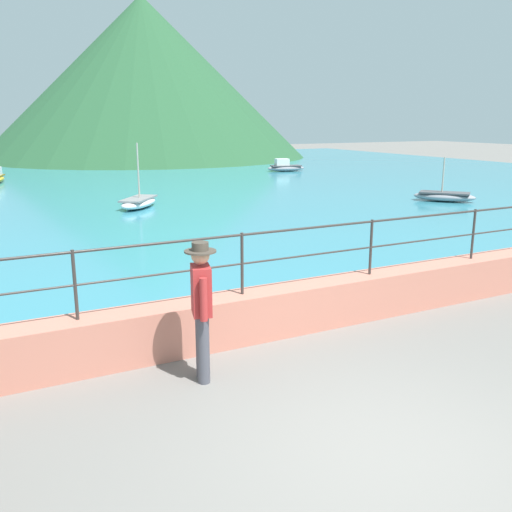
% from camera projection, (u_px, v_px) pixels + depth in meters
% --- Properties ---
extents(ground_plane, '(120.00, 120.00, 0.00)m').
position_uv_depth(ground_plane, '(386.00, 452.00, 5.40)').
color(ground_plane, slate).
extents(promenade_wall, '(20.00, 0.56, 0.70)m').
position_uv_depth(promenade_wall, '(242.00, 317.00, 8.08)').
color(promenade_wall, tan).
rests_on(promenade_wall, ground).
extents(railing, '(18.44, 0.04, 0.90)m').
position_uv_depth(railing, '(242.00, 251.00, 7.84)').
color(railing, '#383330').
rests_on(railing, promenade_wall).
extents(lake_water, '(64.00, 44.32, 0.06)m').
position_uv_depth(lake_water, '(45.00, 184.00, 27.71)').
color(lake_water, teal).
rests_on(lake_water, ground).
extents(hill_main, '(26.79, 26.79, 12.89)m').
position_uv_depth(hill_main, '(144.00, 78.00, 45.95)').
color(hill_main, '#285633').
rests_on(hill_main, ground).
extents(person_walking, '(0.38, 0.55, 1.75)m').
position_uv_depth(person_walking, '(202.00, 305.00, 6.68)').
color(person_walking, '#4C4C56').
rests_on(person_walking, ground).
extents(boat_0, '(2.11, 2.37, 2.29)m').
position_uv_depth(boat_0, '(139.00, 202.00, 19.88)').
color(boat_0, white).
rests_on(boat_0, lake_water).
extents(boat_2, '(2.17, 2.34, 1.69)m').
position_uv_depth(boat_2, '(444.00, 196.00, 21.45)').
color(boat_2, gray).
rests_on(boat_2, lake_water).
extents(boat_4, '(2.45, 1.44, 0.76)m').
position_uv_depth(boat_4, '(285.00, 167.00, 33.93)').
color(boat_4, gray).
rests_on(boat_4, lake_water).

